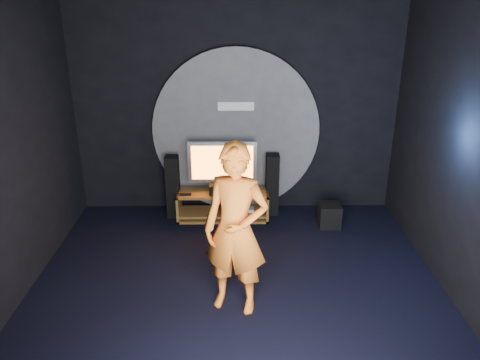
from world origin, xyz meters
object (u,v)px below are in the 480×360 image
media_console (223,207)px  player (236,230)px  tower_speaker_right (272,185)px  tv (222,164)px  subwoofer (329,215)px  tower_speaker_left (173,187)px

media_console → player: 2.37m
player → tower_speaker_right: bearing=92.7°
tower_speaker_right → tv: bearing=-173.3°
subwoofer → player: (-1.43, -1.95, 0.79)m
subwoofer → tower_speaker_left: bearing=171.4°
media_console → tv: tv is taller
subwoofer → player: size_ratio=0.18×
tv → tower_speaker_left: 0.87m
tower_speaker_right → media_console: bearing=-168.4°
media_console → tv: bearing=95.9°
tower_speaker_right → player: size_ratio=0.52×
media_console → tower_speaker_left: (-0.79, 0.09, 0.31)m
tower_speaker_left → media_console: bearing=-6.3°
tower_speaker_right → player: bearing=-103.6°
tv → subwoofer: 1.81m
tower_speaker_left → subwoofer: tower_speaker_left is taller
media_console → tower_speaker_left: bearing=173.7°
tower_speaker_left → tv: bearing=-1.4°
tower_speaker_left → tower_speaker_right: (1.56, 0.07, 0.00)m
media_console → tower_speaker_left: 0.85m
tower_speaker_right → player: 2.51m
tv → player: 2.31m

